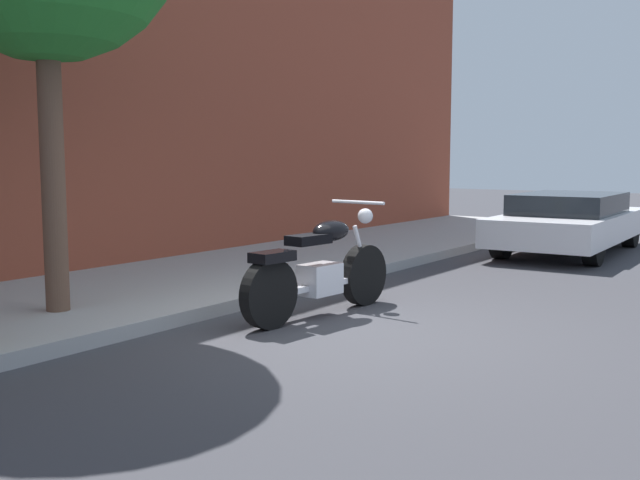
{
  "coord_description": "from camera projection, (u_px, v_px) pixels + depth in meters",
  "views": [
    {
      "loc": [
        -5.73,
        -3.78,
        1.65
      ],
      "look_at": [
        0.45,
        0.58,
        0.8
      ],
      "focal_mm": 41.44,
      "sensor_mm": 36.0,
      "label": 1
    }
  ],
  "objects": [
    {
      "name": "building_facade",
      "position": [
        30.0,
        0.0,
        9.32
      ],
      "size": [
        23.63,
        0.5,
        7.25
      ],
      "primitive_type": "cube",
      "color": "brown",
      "rests_on": "ground"
    },
    {
      "name": "motorcycle",
      "position": [
        320.0,
        271.0,
        7.65
      ],
      "size": [
        2.2,
        0.7,
        1.18
      ],
      "color": "black",
      "rests_on": "ground"
    },
    {
      "name": "parked_car_white",
      "position": [
        570.0,
        221.0,
        12.7
      ],
      "size": [
        4.44,
        1.87,
        1.03
      ],
      "color": "black",
      "rests_on": "ground"
    },
    {
      "name": "sidewalk",
      "position": [
        133.0,
        292.0,
        8.69
      ],
      "size": [
        23.63,
        3.09,
        0.14
      ],
      "primitive_type": "cube",
      "color": "#9E9E9E",
      "rests_on": "ground"
    },
    {
      "name": "ground_plane",
      "position": [
        343.0,
        332.0,
        7.0
      ],
      "size": [
        60.0,
        60.0,
        0.0
      ],
      "primitive_type": "plane",
      "color": "#38383D"
    }
  ]
}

